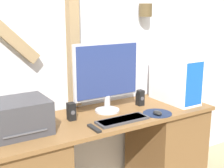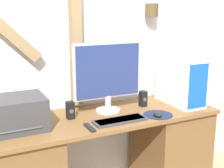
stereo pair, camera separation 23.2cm
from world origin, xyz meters
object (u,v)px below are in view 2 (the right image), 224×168
object	(u,v)px
computer_tower	(180,81)
speaker_left	(70,110)
keyboard	(120,120)
printer	(15,114)
mouse	(157,114)
speaker_right	(143,99)
remote_control	(90,128)
monitor	(108,73)

from	to	relation	value
computer_tower	speaker_left	bearing A→B (deg)	177.03
keyboard	printer	bearing A→B (deg)	165.02
speaker_left	mouse	bearing A→B (deg)	-23.19
keyboard	speaker_right	bearing A→B (deg)	35.11
printer	remote_control	bearing A→B (deg)	-25.72
computer_tower	printer	distance (m)	1.34
keyboard	speaker_left	size ratio (longest dim) A/B	3.02
mouse	speaker_right	size ratio (longest dim) A/B	0.63
printer	speaker_left	size ratio (longest dim) A/B	3.00
computer_tower	printer	size ratio (longest dim) A/B	1.15
mouse	speaker_left	xyz separation A→B (m)	(-0.59, 0.25, 0.04)
mouse	computer_tower	xyz separation A→B (m)	(0.36, 0.20, 0.18)
printer	speaker_left	xyz separation A→B (m)	(0.39, 0.03, -0.04)
monitor	computer_tower	xyz separation A→B (m)	(0.63, -0.08, -0.11)
keyboard	computer_tower	size ratio (longest dim) A/B	0.88
computer_tower	remote_control	bearing A→B (deg)	-167.70
monitor	speaker_right	world-z (taller)	monitor
remote_control	mouse	bearing A→B (deg)	-0.83
speaker_left	remote_control	size ratio (longest dim) A/B	0.87
remote_control	keyboard	bearing A→B (deg)	6.72
monitor	computer_tower	world-z (taller)	monitor
keyboard	computer_tower	xyz separation A→B (m)	(0.65, 0.17, 0.19)
printer	speaker_left	bearing A→B (deg)	4.81
speaker_right	remote_control	distance (m)	0.64
remote_control	monitor	bearing A→B (deg)	46.04
keyboard	mouse	xyz separation A→B (m)	(0.29, -0.04, 0.01)
computer_tower	speaker_right	distance (m)	0.35
printer	speaker_left	distance (m)	0.39
keyboard	remote_control	distance (m)	0.25
printer	speaker_right	distance (m)	1.02
mouse	monitor	bearing A→B (deg)	133.92
speaker_right	monitor	bearing A→B (deg)	177.79
computer_tower	speaker_right	size ratio (longest dim) A/B	3.45
computer_tower	remote_control	xyz separation A→B (m)	(-0.90, -0.20, -0.19)
mouse	speaker_right	xyz separation A→B (m)	(0.04, 0.27, 0.04)
keyboard	printer	distance (m)	0.72
monitor	speaker_right	xyz separation A→B (m)	(0.31, -0.01, -0.24)
keyboard	mouse	distance (m)	0.30
monitor	computer_tower	size ratio (longest dim) A/B	1.25
computer_tower	speaker_left	distance (m)	0.96
mouse	computer_tower	distance (m)	0.45
monitor	printer	bearing A→B (deg)	-174.90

